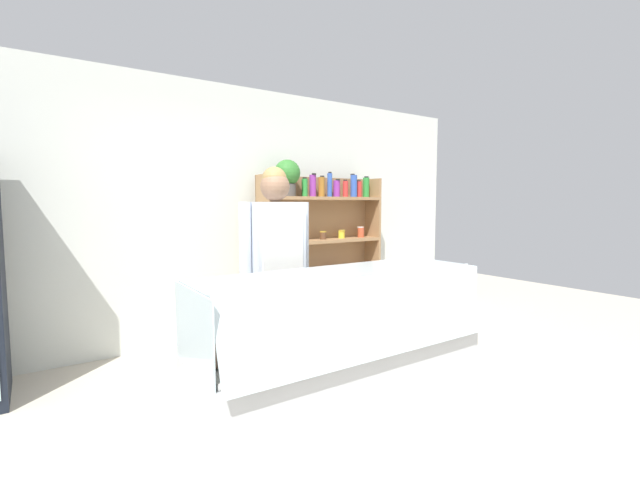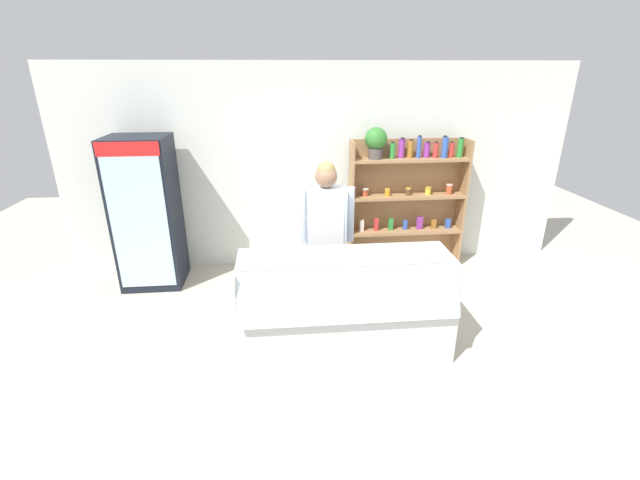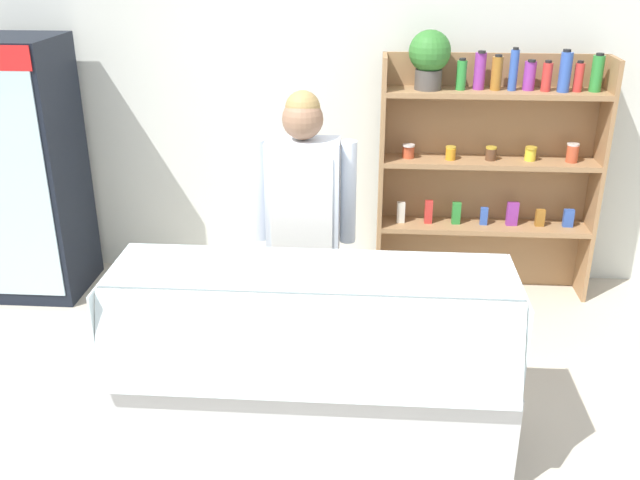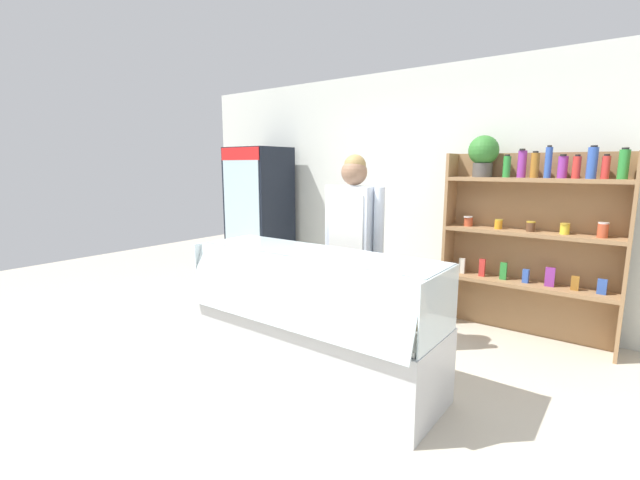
{
  "view_description": "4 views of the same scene",
  "coord_description": "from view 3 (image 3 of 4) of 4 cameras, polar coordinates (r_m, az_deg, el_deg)",
  "views": [
    {
      "loc": [
        -1.64,
        -2.16,
        1.45
      ],
      "look_at": [
        0.11,
        0.43,
        1.18
      ],
      "focal_mm": 24.0,
      "sensor_mm": 36.0,
      "label": 1
    },
    {
      "loc": [
        -0.55,
        -3.47,
        2.61
      ],
      "look_at": [
        -0.15,
        0.68,
        0.93
      ],
      "focal_mm": 24.0,
      "sensor_mm": 36.0,
      "label": 2
    },
    {
      "loc": [
        0.29,
        -3.02,
        2.51
      ],
      "look_at": [
        0.02,
        0.79,
        0.86
      ],
      "focal_mm": 40.0,
      "sensor_mm": 36.0,
      "label": 3
    },
    {
      "loc": [
        1.94,
        -2.4,
        1.64
      ],
      "look_at": [
        -0.31,
        0.6,
        0.99
      ],
      "focal_mm": 24.0,
      "sensor_mm": 36.0,
      "label": 4
    }
  ],
  "objects": [
    {
      "name": "ground_plane",
      "position": [
        3.94,
        -1.18,
        -16.29
      ],
      "size": [
        12.0,
        12.0,
        0.0
      ],
      "primitive_type": "plane",
      "color": "beige"
    },
    {
      "name": "back_wall",
      "position": [
        5.39,
        0.87,
        10.88
      ],
      "size": [
        6.8,
        0.1,
        2.7
      ],
      "primitive_type": "cube",
      "color": "silver",
      "rests_on": "ground"
    },
    {
      "name": "drinks_fridge",
      "position": [
        5.59,
        -22.65,
        5.17
      ],
      "size": [
        0.73,
        0.66,
        1.88
      ],
      "color": "black",
      "rests_on": "ground"
    },
    {
      "name": "shelving_unit",
      "position": [
        5.23,
        12.76,
        7.09
      ],
      "size": [
        1.55,
        0.29,
        1.93
      ],
      "color": "#9E754C",
      "rests_on": "ground"
    },
    {
      "name": "deli_display_case",
      "position": [
        3.78,
        -0.74,
        -12.17
      ],
      "size": [
        2.0,
        0.72,
        1.01
      ],
      "color": "silver",
      "rests_on": "ground"
    },
    {
      "name": "shop_clerk",
      "position": [
        4.09,
        -1.33,
        2.14
      ],
      "size": [
        0.6,
        0.25,
        1.74
      ],
      "color": "#2D2D38",
      "rests_on": "ground"
    }
  ]
}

